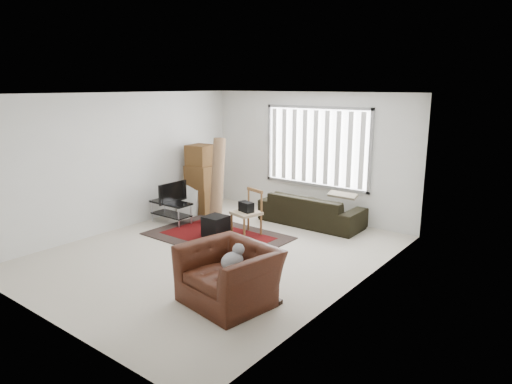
# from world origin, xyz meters

# --- Properties ---
(room) EXTENTS (6.00, 6.02, 2.71)m
(room) POSITION_xyz_m (0.03, 0.51, 1.76)
(room) COLOR beige
(room) RESTS_ON ground
(persian_rug) EXTENTS (2.59, 1.75, 0.02)m
(persian_rug) POSITION_xyz_m (-0.58, 0.66, 0.01)
(persian_rug) COLOR black
(persian_rug) RESTS_ON ground
(tv_stand) EXTENTS (0.91, 0.41, 0.46)m
(tv_stand) POSITION_xyz_m (-1.95, 0.73, 0.33)
(tv_stand) COLOR black
(tv_stand) RESTS_ON ground
(tv) EXTENTS (0.10, 0.74, 0.43)m
(tv) POSITION_xyz_m (-1.95, 0.73, 0.67)
(tv) COLOR black
(tv) RESTS_ON tv_stand
(subwoofer) EXTENTS (0.40, 0.40, 0.40)m
(subwoofer) POSITION_xyz_m (-0.57, 0.60, 0.22)
(subwoofer) COLOR black
(subwoofer) RESTS_ON persian_rug
(moving_boxes) EXTENTS (0.68, 0.63, 1.54)m
(moving_boxes) POSITION_xyz_m (-2.05, 1.74, 0.71)
(moving_boxes) COLOR brown
(moving_boxes) RESTS_ON ground
(white_flatpack) EXTENTS (0.54, 0.29, 0.66)m
(white_flatpack) POSITION_xyz_m (-2.15, 1.42, 0.33)
(white_flatpack) COLOR silver
(white_flatpack) RESTS_ON ground
(rolled_rug) EXTENTS (0.61, 0.81, 1.76)m
(rolled_rug) POSITION_xyz_m (-1.34, 1.51, 0.88)
(rolled_rug) COLOR brown
(rolled_rug) RESTS_ON ground
(sofa) EXTENTS (2.17, 0.95, 0.83)m
(sofa) POSITION_xyz_m (0.42, 2.45, 0.42)
(sofa) COLOR black
(sofa) RESTS_ON ground
(side_chair) EXTENTS (0.58, 0.58, 0.89)m
(side_chair) POSITION_xyz_m (-0.19, 1.08, 0.49)
(side_chair) COLOR #958061
(side_chair) RESTS_ON ground
(armchair) EXTENTS (1.33, 1.20, 0.88)m
(armchair) POSITION_xyz_m (1.38, -1.25, 0.44)
(armchair) COLOR #3B170C
(armchair) RESTS_ON ground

